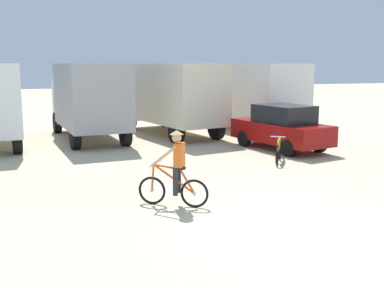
# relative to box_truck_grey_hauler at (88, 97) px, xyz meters

# --- Properties ---
(ground_plane) EXTENTS (120.00, 120.00, 0.00)m
(ground_plane) POSITION_rel_box_truck_grey_hauler_xyz_m (2.20, -13.06, -1.87)
(ground_plane) COLOR beige
(box_truck_grey_hauler) EXTENTS (2.78, 6.88, 3.35)m
(box_truck_grey_hauler) POSITION_rel_box_truck_grey_hauler_xyz_m (0.00, 0.00, 0.00)
(box_truck_grey_hauler) COLOR #9E9EA3
(box_truck_grey_hauler) RESTS_ON ground
(box_truck_cream_rv) EXTENTS (3.49, 7.05, 3.35)m
(box_truck_cream_rv) POSITION_rel_box_truck_grey_hauler_xyz_m (3.93, 0.13, 0.00)
(box_truck_cream_rv) COLOR beige
(box_truck_cream_rv) RESTS_ON ground
(box_truck_white_box) EXTENTS (3.15, 6.98, 3.35)m
(box_truck_white_box) POSITION_rel_box_truck_grey_hauler_xyz_m (7.88, -0.21, 0.00)
(box_truck_white_box) COLOR white
(box_truck_white_box) RESTS_ON ground
(sedan_parked) EXTENTS (2.60, 4.47, 1.76)m
(sedan_parked) POSITION_rel_box_truck_grey_hauler_xyz_m (6.75, -5.11, -0.99)
(sedan_parked) COLOR maroon
(sedan_parked) RESTS_ON ground
(cyclist_orange_shirt) EXTENTS (1.45, 1.04, 1.82)m
(cyclist_orange_shirt) POSITION_rel_box_truck_grey_hauler_xyz_m (0.50, -10.84, -1.03)
(cyclist_orange_shirt) COLOR black
(cyclist_orange_shirt) RESTS_ON ground
(bicycle_spare) EXTENTS (1.05, 1.45, 0.97)m
(bicycle_spare) POSITION_rel_box_truck_grey_hauler_xyz_m (5.41, -7.20, -1.48)
(bicycle_spare) COLOR black
(bicycle_spare) RESTS_ON ground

